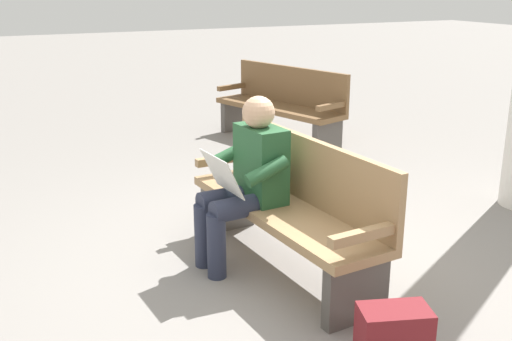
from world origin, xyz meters
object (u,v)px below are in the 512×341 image
backpack (393,341)px  bench_far (282,104)px  person_seated (247,177)px  bench_near (291,204)px

backpack → bench_far: bench_far is taller
person_seated → backpack: person_seated is taller
backpack → person_seated: bearing=5.0°
backpack → bench_far: size_ratio=0.21×
person_seated → backpack: (-1.47, -0.13, -0.45)m
person_seated → backpack: 1.54m
bench_near → backpack: size_ratio=4.59×
bench_near → person_seated: 0.35m
bench_near → bench_far: size_ratio=0.98×
backpack → bench_far: 4.69m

